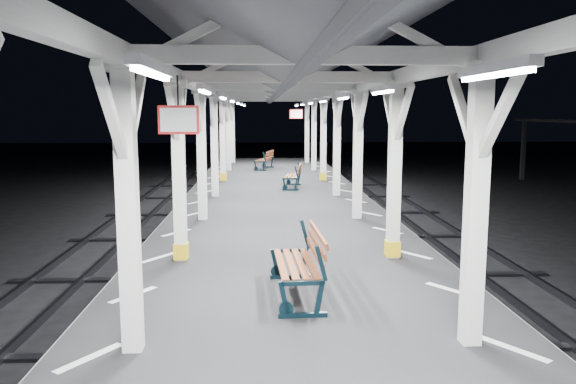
{
  "coord_description": "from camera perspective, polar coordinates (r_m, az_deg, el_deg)",
  "views": [
    {
      "loc": [
        -0.5,
        -8.32,
        3.77
      ],
      "look_at": [
        0.03,
        2.55,
        2.2
      ],
      "focal_mm": 35.0,
      "sensor_mm": 36.0,
      "label": 1
    }
  ],
  "objects": [
    {
      "name": "platform",
      "position": [
        8.95,
        0.61,
        -13.22
      ],
      "size": [
        6.0,
        50.0,
        1.0
      ],
      "primitive_type": "cube",
      "color": "black",
      "rests_on": "ground"
    },
    {
      "name": "bench_far",
      "position": [
        20.42,
        0.68,
        1.73
      ],
      "size": [
        0.8,
        1.67,
        0.87
      ],
      "rotation": [
        0.0,
        0.0,
        -0.13
      ],
      "color": "black",
      "rests_on": "platform"
    },
    {
      "name": "ground",
      "position": [
        9.14,
        0.6,
        -16.13
      ],
      "size": [
        120.0,
        120.0,
        0.0
      ],
      "primitive_type": "plane",
      "color": "black",
      "rests_on": "ground"
    },
    {
      "name": "canopy",
      "position": [
        8.34,
        0.66,
        13.68
      ],
      "size": [
        5.4,
        49.0,
        4.65
      ],
      "color": "silver",
      "rests_on": "platform"
    },
    {
      "name": "bench_extra",
      "position": [
        27.03,
        -2.25,
        3.34
      ],
      "size": [
        0.99,
        1.75,
        0.89
      ],
      "rotation": [
        0.0,
        0.0,
        -0.25
      ],
      "color": "black",
      "rests_on": "platform"
    },
    {
      "name": "hazard_stripes_right",
      "position": [
        9.25,
        16.17,
        -9.53
      ],
      "size": [
        1.0,
        48.0,
        0.01
      ],
      "primitive_type": "cube",
      "color": "silver",
      "rests_on": "platform"
    },
    {
      "name": "hazard_stripes_left",
      "position": [
        8.98,
        -15.45,
        -10.03
      ],
      "size": [
        1.0,
        48.0,
        0.01
      ],
      "primitive_type": "cube",
      "color": "silver",
      "rests_on": "platform"
    },
    {
      "name": "bench_mid",
      "position": [
        8.48,
        1.53,
        -7.07
      ],
      "size": [
        0.77,
        1.88,
        1.01
      ],
      "rotation": [
        0.0,
        0.0,
        0.04
      ],
      "color": "black",
      "rests_on": "platform"
    }
  ]
}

